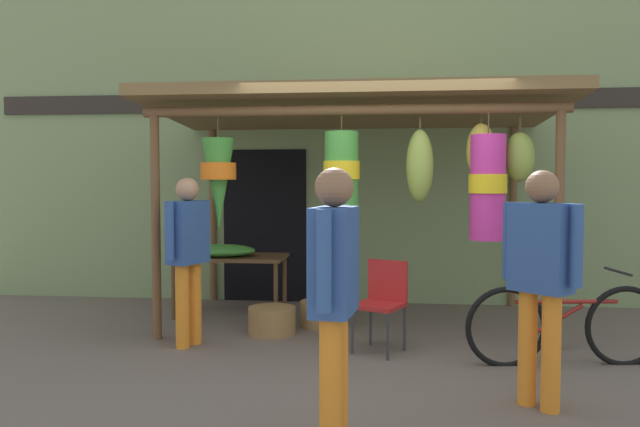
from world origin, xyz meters
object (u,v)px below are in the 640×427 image
object	(u,v)px
display_table	(231,262)
vendor_in_orange	(541,269)
flower_heap_on_table	(223,250)
shopper_by_bananas	(334,286)
folding_chair	(383,297)
wicker_basket_spare	(272,320)
customer_foreground	(188,247)
parked_bicycle	(565,325)
wicker_basket_by_table	(322,314)

from	to	relation	value
display_table	vendor_in_orange	distance (m)	3.96
flower_heap_on_table	shopper_by_bananas	world-z (taller)	shopper_by_bananas
flower_heap_on_table	folding_chair	size ratio (longest dim) A/B	0.94
flower_heap_on_table	display_table	bearing A→B (deg)	45.85
wicker_basket_spare	vendor_in_orange	size ratio (longest dim) A/B	0.30
folding_chair	customer_foreground	world-z (taller)	customer_foreground
flower_heap_on_table	parked_bicycle	xyz separation A→B (m)	(3.43, -1.56, -0.43)
wicker_basket_spare	folding_chair	bearing A→B (deg)	-24.07
wicker_basket_spare	shopper_by_bananas	world-z (taller)	shopper_by_bananas
wicker_basket_by_table	vendor_in_orange	distance (m)	2.96
folding_chair	parked_bicycle	bearing A→B (deg)	-10.41
parked_bicycle	shopper_by_bananas	size ratio (longest dim) A/B	1.05
shopper_by_bananas	customer_foreground	bearing A→B (deg)	125.98
display_table	parked_bicycle	distance (m)	3.75
shopper_by_bananas	folding_chair	bearing A→B (deg)	82.86
vendor_in_orange	customer_foreground	xyz separation A→B (m)	(-2.94, 1.32, -0.03)
folding_chair	wicker_basket_by_table	distance (m)	1.17
wicker_basket_by_table	wicker_basket_spare	size ratio (longest dim) A/B	0.97
folding_chair	wicker_basket_spare	world-z (taller)	folding_chair
wicker_basket_spare	shopper_by_bananas	distance (m)	2.97
wicker_basket_by_table	parked_bicycle	bearing A→B (deg)	-27.95
flower_heap_on_table	parked_bicycle	world-z (taller)	parked_bicycle
customer_foreground	display_table	bearing A→B (deg)	87.30
wicker_basket_spare	wicker_basket_by_table	bearing A→B (deg)	38.29
wicker_basket_by_table	vendor_in_orange	size ratio (longest dim) A/B	0.29
display_table	shopper_by_bananas	size ratio (longest dim) A/B	0.77
wicker_basket_spare	customer_foreground	xyz separation A→B (m)	(-0.71, -0.54, 0.81)
display_table	shopper_by_bananas	world-z (taller)	shopper_by_bananas
display_table	wicker_basket_spare	xyz separation A→B (m)	(0.65, -0.84, -0.49)
parked_bicycle	vendor_in_orange	distance (m)	1.32
wicker_basket_by_table	display_table	bearing A→B (deg)	158.01
flower_heap_on_table	folding_chair	distance (m)	2.27
folding_chair	parked_bicycle	size ratio (longest dim) A/B	0.48
display_table	vendor_in_orange	size ratio (longest dim) A/B	0.77
parked_bicycle	folding_chair	bearing A→B (deg)	169.59
customer_foreground	shopper_by_bananas	bearing A→B (deg)	-54.02
customer_foreground	shopper_by_bananas	world-z (taller)	shopper_by_bananas
flower_heap_on_table	wicker_basket_by_table	bearing A→B (deg)	-17.50
wicker_basket_by_table	customer_foreground	size ratio (longest dim) A/B	0.29
wicker_basket_by_table	customer_foreground	bearing A→B (deg)	-142.44
folding_chair	vendor_in_orange	size ratio (longest dim) A/B	0.51
shopper_by_bananas	display_table	bearing A→B (deg)	113.09
parked_bicycle	wicker_basket_spare	bearing A→B (deg)	163.58
display_table	shopper_by_bananas	xyz separation A→B (m)	(1.51, -3.55, 0.35)
parked_bicycle	flower_heap_on_table	bearing A→B (deg)	155.53
wicker_basket_spare	flower_heap_on_table	bearing A→B (deg)	133.36
display_table	wicker_basket_spare	bearing A→B (deg)	-52.42
shopper_by_bananas	parked_bicycle	bearing A→B (deg)	46.06
display_table	wicker_basket_spare	world-z (taller)	display_table
folding_chair	wicker_basket_by_table	xyz separation A→B (m)	(-0.66, 0.89, -0.36)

